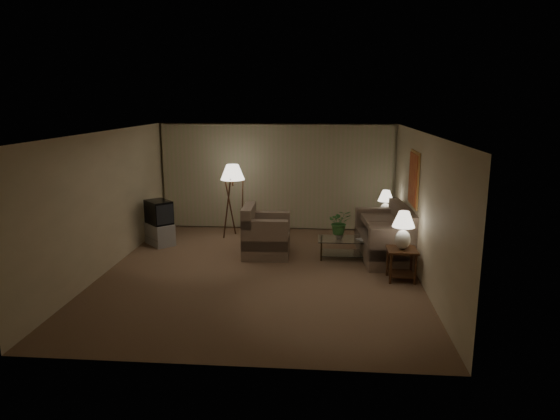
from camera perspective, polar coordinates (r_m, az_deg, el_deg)
The scene contains 16 objects.
ground at distance 9.78m, azimuth -2.23°, elevation -7.12°, with size 7.00×7.00×0.00m, color #816247.
room_shell at distance 10.81m, azimuth -1.21°, elevation 4.35°, with size 6.04×7.02×2.72m.
sofa at distance 10.77m, azimuth 11.86°, elevation -3.11°, with size 2.12×1.30×0.87m.
armchair at distance 10.69m, azimuth -1.57°, elevation -2.97°, with size 1.06×1.01×0.86m.
side_table_near at distance 9.51m, azimuth 13.72°, elevation -5.43°, with size 0.54×0.54×0.60m.
side_table_far at distance 11.99m, azimuth 11.86°, elevation -1.63°, with size 0.55×0.47×0.60m.
table_lamp_near at distance 9.35m, azimuth 13.92°, elevation -1.88°, with size 0.41×0.41×0.71m.
table_lamp_far at distance 11.87m, azimuth 11.98°, elevation 1.00°, with size 0.36×0.36×0.63m.
coffee_table at distance 10.64m, azimuth 7.56°, elevation -4.00°, with size 1.18×0.64×0.41m.
tv_cabinet at distance 11.86m, azimuth -13.56°, elevation -2.66°, with size 0.81×0.82×0.50m, color #9B9A9D.
crt_tv at distance 11.73m, azimuth -13.68°, elevation -0.23°, with size 0.75×0.76×0.53m, color black.
floor_lamp at distance 12.05m, azimuth -5.38°, elevation 1.20°, with size 0.58×0.58×1.78m.
ottoman at distance 12.47m, azimuth -1.52°, elevation -1.71°, with size 0.66×0.66×0.44m, color #A34F37.
vase at distance 10.58m, azimuth 6.78°, elevation -2.87°, with size 0.15×0.15×0.16m, color silver.
flowers at distance 10.49m, azimuth 6.83°, elevation -1.07°, with size 0.47×0.41×0.52m, color #3B8038.
book at distance 10.52m, azimuth 8.97°, elevation -3.41°, with size 0.16×0.22×0.02m, color olive.
Camera 1 is at (1.14, -9.14, 3.29)m, focal length 32.00 mm.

